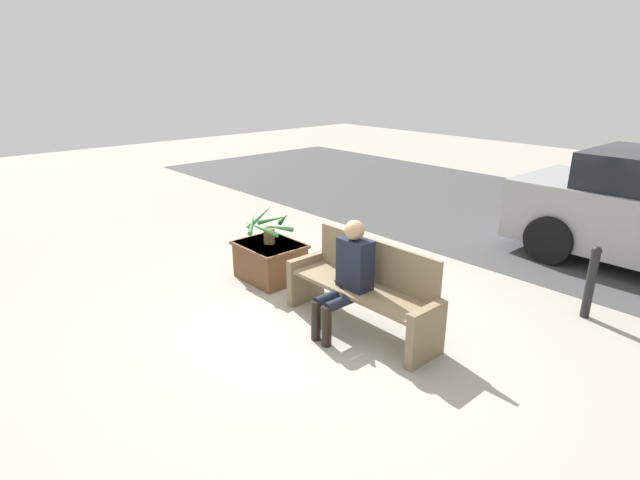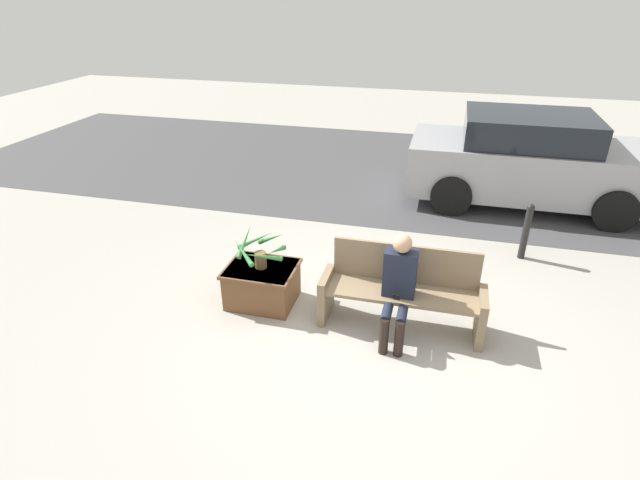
% 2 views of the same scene
% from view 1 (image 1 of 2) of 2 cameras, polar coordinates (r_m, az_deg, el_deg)
% --- Properties ---
extents(ground_plane, '(30.00, 30.00, 0.00)m').
position_cam_1_polar(ground_plane, '(5.64, 0.71, -9.51)').
color(ground_plane, '#9E998E').
extents(road_surface, '(20.00, 6.00, 0.01)m').
position_cam_1_polar(road_surface, '(10.18, 25.41, 1.83)').
color(road_surface, '#424244').
rests_on(road_surface, ground_plane).
extents(bench, '(1.87, 0.52, 0.95)m').
position_cam_1_polar(bench, '(5.42, 5.01, -5.49)').
color(bench, '#7A664C').
rests_on(bench, ground_plane).
extents(person_seated, '(0.36, 0.64, 1.23)m').
position_cam_1_polar(person_seated, '(5.22, 3.22, -3.76)').
color(person_seated, black).
rests_on(person_seated, ground_plane).
extents(planter_box, '(0.86, 0.71, 0.50)m').
position_cam_1_polar(planter_box, '(6.71, -5.73, -2.25)').
color(planter_box, brown).
rests_on(planter_box, ground_plane).
extents(potted_plant, '(0.67, 0.68, 0.48)m').
position_cam_1_polar(potted_plant, '(6.56, -5.91, 1.59)').
color(potted_plant, brown).
rests_on(potted_plant, planter_box).
extents(bollard_post, '(0.11, 0.11, 0.86)m').
position_cam_1_polar(bollard_post, '(6.36, 28.55, -4.12)').
color(bollard_post, black).
rests_on(bollard_post, ground_plane).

